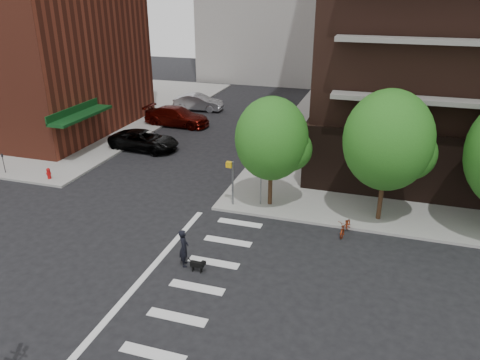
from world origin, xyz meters
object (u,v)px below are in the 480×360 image
object	(u,v)px
fire_hydrant	(49,173)
parked_car_black	(144,140)
parked_car_maroon	(177,116)
dog_walker	(184,248)
parked_car_silver	(198,102)
scooter	(346,226)

from	to	relation	value
fire_hydrant	parked_car_black	world-z (taller)	parked_car_black
parked_car_maroon	dog_walker	distance (m)	22.67
parked_car_silver	dog_walker	bearing A→B (deg)	-163.19
fire_hydrant	parked_car_silver	xyz separation A→B (m)	(2.30, 19.79, 0.25)
parked_car_maroon	dog_walker	size ratio (longest dim) A/B	3.29
parked_car_black	scooter	size ratio (longest dim) A/B	3.24
fire_hydrant	scooter	world-z (taller)	fire_hydrant
scooter	parked_car_black	bearing A→B (deg)	161.69
scooter	fire_hydrant	bearing A→B (deg)	-173.86
dog_walker	parked_car_black	bearing A→B (deg)	10.30
fire_hydrant	dog_walker	world-z (taller)	dog_walker
parked_car_black	parked_car_maroon	distance (m)	6.75
dog_walker	parked_car_silver	bearing A→B (deg)	-3.13
fire_hydrant	parked_car_silver	distance (m)	19.92
parked_car_black	dog_walker	xyz separation A→B (m)	(9.39, -13.73, 0.15)
scooter	dog_walker	world-z (taller)	dog_walker
parked_car_black	dog_walker	bearing A→B (deg)	-142.11
parked_car_black	parked_car_maroon	world-z (taller)	parked_car_maroon
parked_car_black	fire_hydrant	bearing A→B (deg)	161.93
parked_car_maroon	parked_car_silver	bearing A→B (deg)	4.11
fire_hydrant	scooter	xyz separation A→B (m)	(18.96, -1.30, -0.12)
parked_car_maroon	scooter	bearing A→B (deg)	-131.99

